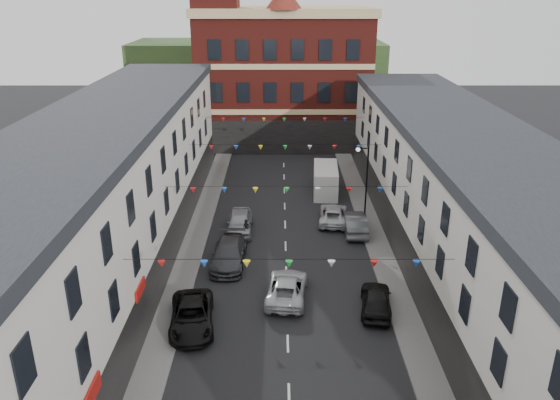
{
  "coord_description": "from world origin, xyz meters",
  "views": [
    {
      "loc": [
        -0.44,
        -28.81,
        18.11
      ],
      "look_at": [
        -0.42,
        6.74,
        4.21
      ],
      "focal_mm": 35.0,
      "sensor_mm": 36.0,
      "label": 1
    }
  ],
  "objects_px": {
    "white_van": "(326,180)",
    "car_right_f": "(333,214)",
    "car_left_d": "(229,254)",
    "moving_car": "(287,287)",
    "car_right_d": "(376,300)",
    "car_right_e": "(355,223)",
    "car_left_e": "(240,222)",
    "street_lamp": "(364,172)",
    "car_left_c": "(192,316)",
    "pedestrian": "(246,229)"
  },
  "relations": [
    {
      "from": "car_right_d",
      "to": "pedestrian",
      "type": "relative_size",
      "value": 2.73
    },
    {
      "from": "car_left_d",
      "to": "pedestrian",
      "type": "height_order",
      "value": "pedestrian"
    },
    {
      "from": "street_lamp",
      "to": "car_left_d",
      "type": "distance_m",
      "value": 14.09
    },
    {
      "from": "car_left_c",
      "to": "car_right_d",
      "type": "bearing_deg",
      "value": 1.91
    },
    {
      "from": "car_right_e",
      "to": "moving_car",
      "type": "relative_size",
      "value": 0.93
    },
    {
      "from": "car_right_f",
      "to": "white_van",
      "type": "xyz_separation_m",
      "value": [
        -0.12,
        6.95,
        0.58
      ]
    },
    {
      "from": "car_left_d",
      "to": "white_van",
      "type": "bearing_deg",
      "value": 62.84
    },
    {
      "from": "car_right_d",
      "to": "moving_car",
      "type": "height_order",
      "value": "car_right_d"
    },
    {
      "from": "pedestrian",
      "to": "street_lamp",
      "type": "bearing_deg",
      "value": 42.39
    },
    {
      "from": "car_right_f",
      "to": "car_left_d",
      "type": "bearing_deg",
      "value": 49.15
    },
    {
      "from": "car_right_f",
      "to": "street_lamp",
      "type": "bearing_deg",
      "value": -143.95
    },
    {
      "from": "car_left_d",
      "to": "pedestrian",
      "type": "distance_m",
      "value": 4.21
    },
    {
      "from": "car_right_f",
      "to": "pedestrian",
      "type": "xyz_separation_m",
      "value": [
        -6.98,
        -3.26,
        0.13
      ]
    },
    {
      "from": "car_right_f",
      "to": "white_van",
      "type": "height_order",
      "value": "white_van"
    },
    {
      "from": "street_lamp",
      "to": "car_left_c",
      "type": "height_order",
      "value": "street_lamp"
    },
    {
      "from": "car_left_c",
      "to": "car_right_d",
      "type": "relative_size",
      "value": 1.19
    },
    {
      "from": "car_left_e",
      "to": "car_right_f",
      "type": "bearing_deg",
      "value": 12.94
    },
    {
      "from": "car_left_d",
      "to": "car_right_f",
      "type": "xyz_separation_m",
      "value": [
        7.97,
        7.35,
        -0.12
      ]
    },
    {
      "from": "car_right_d",
      "to": "car_right_e",
      "type": "xyz_separation_m",
      "value": [
        0.19,
        11.27,
        0.04
      ]
    },
    {
      "from": "car_left_c",
      "to": "car_right_d",
      "type": "height_order",
      "value": "car_right_d"
    },
    {
      "from": "white_van",
      "to": "car_right_f",
      "type": "bearing_deg",
      "value": -85.71
    },
    {
      "from": "car_left_d",
      "to": "moving_car",
      "type": "distance_m",
      "value": 5.97
    },
    {
      "from": "car_left_c",
      "to": "moving_car",
      "type": "distance_m",
      "value": 6.28
    },
    {
      "from": "car_right_f",
      "to": "pedestrian",
      "type": "relative_size",
      "value": 3.01
    },
    {
      "from": "car_right_d",
      "to": "white_van",
      "type": "bearing_deg",
      "value": -78.1
    },
    {
      "from": "car_left_d",
      "to": "car_right_d",
      "type": "height_order",
      "value": "car_left_d"
    },
    {
      "from": "car_right_d",
      "to": "car_right_e",
      "type": "distance_m",
      "value": 11.27
    },
    {
      "from": "car_left_d",
      "to": "car_left_e",
      "type": "xyz_separation_m",
      "value": [
        0.39,
        5.46,
        0.02
      ]
    },
    {
      "from": "street_lamp",
      "to": "car_left_e",
      "type": "relative_size",
      "value": 1.25
    },
    {
      "from": "car_right_d",
      "to": "moving_car",
      "type": "bearing_deg",
      "value": -8.1
    },
    {
      "from": "street_lamp",
      "to": "car_right_f",
      "type": "height_order",
      "value": "street_lamp"
    },
    {
      "from": "pedestrian",
      "to": "car_right_d",
      "type": "bearing_deg",
      "value": -34.29
    },
    {
      "from": "street_lamp",
      "to": "car_right_d",
      "type": "relative_size",
      "value": 1.37
    },
    {
      "from": "car_left_d",
      "to": "moving_car",
      "type": "xyz_separation_m",
      "value": [
        4.0,
        -4.44,
        -0.09
      ]
    },
    {
      "from": "white_van",
      "to": "pedestrian",
      "type": "bearing_deg",
      "value": -120.55
    },
    {
      "from": "car_left_e",
      "to": "white_van",
      "type": "bearing_deg",
      "value": 48.78
    },
    {
      "from": "car_left_c",
      "to": "car_right_e",
      "type": "distance_m",
      "value": 16.91
    },
    {
      "from": "car_right_d",
      "to": "car_left_c",
      "type": "bearing_deg",
      "value": 16.46
    },
    {
      "from": "street_lamp",
      "to": "car_right_f",
      "type": "xyz_separation_m",
      "value": [
        -2.57,
        -1.46,
        -3.23
      ]
    },
    {
      "from": "moving_car",
      "to": "car_left_d",
      "type": "bearing_deg",
      "value": -42.07
    },
    {
      "from": "street_lamp",
      "to": "car_right_f",
      "type": "distance_m",
      "value": 4.38
    },
    {
      "from": "moving_car",
      "to": "car_right_e",
      "type": "bearing_deg",
      "value": -113.5
    },
    {
      "from": "car_right_f",
      "to": "pedestrian",
      "type": "height_order",
      "value": "pedestrian"
    },
    {
      "from": "car_left_c",
      "to": "car_left_d",
      "type": "bearing_deg",
      "value": 72.54
    },
    {
      "from": "car_right_e",
      "to": "car_left_e",
      "type": "bearing_deg",
      "value": 0.73
    },
    {
      "from": "car_left_d",
      "to": "pedestrian",
      "type": "xyz_separation_m",
      "value": [
        0.99,
        4.09,
        0.01
      ]
    },
    {
      "from": "white_van",
      "to": "car_right_e",
      "type": "bearing_deg",
      "value": -76.32
    },
    {
      "from": "car_right_d",
      "to": "white_van",
      "type": "relative_size",
      "value": 0.77
    },
    {
      "from": "car_right_f",
      "to": "moving_car",
      "type": "relative_size",
      "value": 0.95
    },
    {
      "from": "car_left_c",
      "to": "car_right_f",
      "type": "relative_size",
      "value": 1.08
    }
  ]
}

